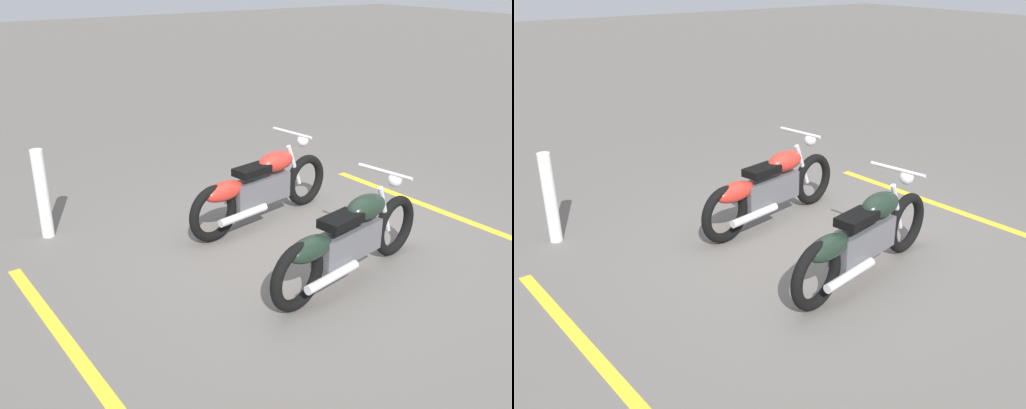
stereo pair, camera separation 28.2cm
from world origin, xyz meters
The scene contains 6 objects.
ground_plane centered at (0.00, 0.00, 0.00)m, with size 60.00×60.00×0.00m, color #66605B.
motorcycle_bright_foreground centered at (0.15, -0.81, 0.46)m, with size 2.21×0.74×1.04m.
motorcycle_dark_foreground centered at (0.20, 0.84, 0.46)m, with size 2.21×0.75×1.04m.
bollard_post centered at (2.42, -1.82, 0.52)m, with size 0.14×0.14×1.05m, color white.
parking_stripe_near centered at (-1.98, -0.04, 0.00)m, with size 3.20×0.12×0.01m, color yellow.
parking_stripe_mid centered at (2.83, 0.42, 0.00)m, with size 3.20×0.12×0.01m, color yellow.
Camera 1 is at (3.68, 4.61, 2.94)m, focal length 40.70 mm.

